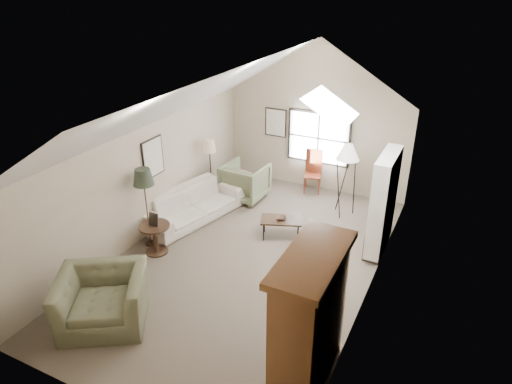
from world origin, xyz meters
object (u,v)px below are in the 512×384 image
at_px(side_chair, 313,172).
at_px(sofa, 193,204).
at_px(coffee_table, 281,228).
at_px(armchair_near, 103,299).
at_px(armchair_far, 245,181).
at_px(side_table, 156,239).
at_px(armoire, 309,323).

bearing_deg(side_chair, sofa, -141.90).
relative_size(sofa, coffee_table, 2.90).
bearing_deg(coffee_table, armchair_near, -112.76).
relative_size(sofa, armchair_far, 2.46).
bearing_deg(side_chair, coffee_table, -100.32).
distance_m(armchair_near, side_table, 2.19).
bearing_deg(armchair_near, sofa, 67.79).
height_order(armchair_far, side_chair, side_chair).
relative_size(armchair_near, armchair_far, 1.33).
distance_m(armoire, armchair_near, 3.60).
relative_size(armoire, side_chair, 1.92).
relative_size(armchair_far, side_table, 1.62).
distance_m(armchair_far, side_chair, 1.86).
xyz_separation_m(armoire, coffee_table, (-1.91, 3.53, -0.87)).
height_order(armchair_near, armchair_far, armchair_far).
bearing_deg(side_table, sofa, 93.58).
height_order(sofa, coffee_table, sofa).
xyz_separation_m(sofa, armchair_near, (0.64, -3.72, 0.08)).
height_order(armoire, armchair_far, armoire).
bearing_deg(armchair_near, side_table, 72.26).
relative_size(side_table, side_chair, 0.57).
xyz_separation_m(armchair_far, side_chair, (1.44, 1.17, 0.09)).
relative_size(armoire, sofa, 0.84).
bearing_deg(side_chair, armchair_near, -116.98).
height_order(sofa, armchair_far, armchair_far).
relative_size(armchair_far, side_chair, 0.93).
relative_size(armchair_near, coffee_table, 1.57).
height_order(armoire, coffee_table, armoire).
relative_size(armoire, coffee_table, 2.43).
height_order(sofa, side_table, sofa).
height_order(side_table, side_chair, side_chair).
bearing_deg(side_chair, armchair_far, -155.33).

